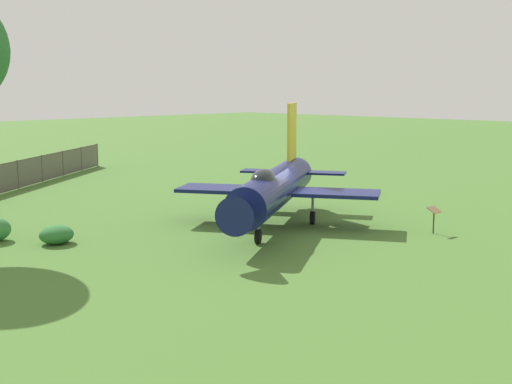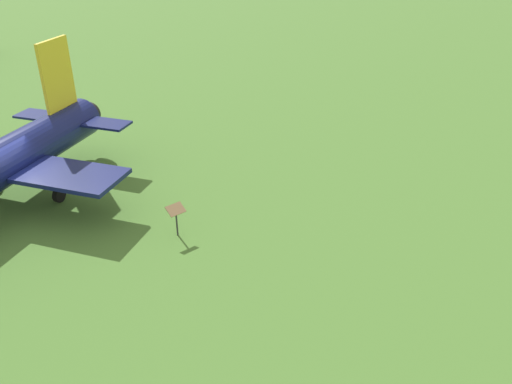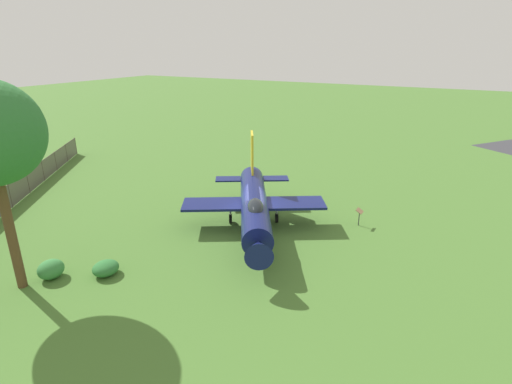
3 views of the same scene
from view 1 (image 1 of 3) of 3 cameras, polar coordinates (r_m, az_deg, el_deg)
The scene contains 4 objects.
ground_plane at distance 29.32m, azimuth 1.62°, elevation -3.05°, with size 200.00×200.00×0.00m, color #47722D.
display_jet at distance 28.66m, azimuth 1.49°, elevation 0.33°, with size 11.82×8.95×5.37m.
shrub_near_fence at distance 27.34m, azimuth -16.80°, elevation -3.54°, with size 1.36×1.25×0.73m.
info_plaque at distance 28.91m, azimuth 15.07°, elevation -1.81°, with size 0.61×0.40×1.14m.
Camera 1 is at (-21.25, -19.26, 6.09)m, focal length 46.48 mm.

